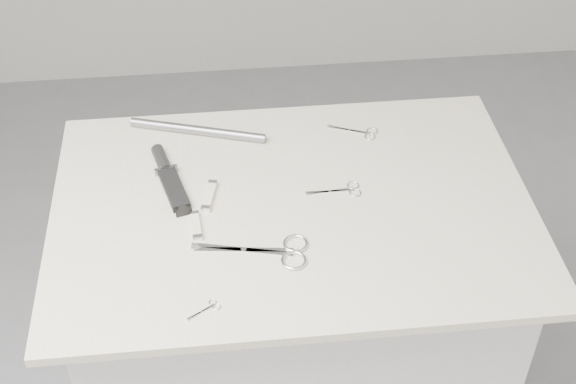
{
  "coord_description": "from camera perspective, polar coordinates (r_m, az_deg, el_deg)",
  "views": [
    {
      "loc": [
        -0.14,
        -1.24,
        2.03
      ],
      "look_at": [
        -0.01,
        0.04,
        0.92
      ],
      "focal_mm": 50.0,
      "sensor_mm": 36.0,
      "label": 1
    }
  ],
  "objects": [
    {
      "name": "sheathed_knife",
      "position": [
        1.74,
        -8.52,
        1.17
      ],
      "size": [
        0.09,
        0.21,
        0.03
      ],
      "rotation": [
        0.0,
        0.0,
        1.83
      ],
      "color": "black",
      "rests_on": "display_board"
    },
    {
      "name": "plinth",
      "position": [
        2.01,
        0.29,
        -10.91
      ],
      "size": [
        0.9,
        0.6,
        0.9
      ],
      "primitive_type": "cube",
      "color": "silver",
      "rests_on": "ground"
    },
    {
      "name": "large_shears",
      "position": [
        1.56,
        -0.83,
        -4.23
      ],
      "size": [
        0.23,
        0.1,
        0.01
      ],
      "rotation": [
        0.0,
        0.0,
        -0.18
      ],
      "color": "white",
      "rests_on": "display_board"
    },
    {
      "name": "tiny_scissors",
      "position": [
        1.47,
        -5.75,
        -8.26
      ],
      "size": [
        0.06,
        0.05,
        0.0
      ],
      "rotation": [
        0.0,
        0.0,
        0.55
      ],
      "color": "white",
      "rests_on": "display_board"
    },
    {
      "name": "pocket_knife_b",
      "position": [
        1.62,
        -6.57,
        -2.41
      ],
      "size": [
        0.02,
        0.08,
        0.01
      ],
      "rotation": [
        0.0,
        0.0,
        1.64
      ],
      "color": "silver",
      "rests_on": "display_board"
    },
    {
      "name": "embroidery_scissors_a",
      "position": [
        1.7,
        3.95,
        0.13
      ],
      "size": [
        0.12,
        0.05,
        0.0
      ],
      "rotation": [
        0.0,
        0.0,
        0.03
      ],
      "color": "white",
      "rests_on": "display_board"
    },
    {
      "name": "metal_rail",
      "position": [
        1.86,
        -6.45,
        4.39
      ],
      "size": [
        0.31,
        0.12,
        0.02
      ],
      "primitive_type": "cylinder",
      "rotation": [
        0.0,
        1.57,
        -0.31
      ],
      "color": "gray",
      "rests_on": "display_board"
    },
    {
      "name": "display_board",
      "position": [
        1.67,
        0.34,
        -1.12
      ],
      "size": [
        1.0,
        0.7,
        0.02
      ],
      "primitive_type": "cube",
      "color": "beige",
      "rests_on": "plinth"
    },
    {
      "name": "pocket_knife_a",
      "position": [
        1.69,
        -5.62,
        -0.27
      ],
      "size": [
        0.04,
        0.09,
        0.01
      ],
      "rotation": [
        0.0,
        0.0,
        1.36
      ],
      "color": "silver",
      "rests_on": "display_board"
    },
    {
      "name": "embroidery_scissors_b",
      "position": [
        1.87,
        5.24,
        4.26
      ],
      "size": [
        0.11,
        0.07,
        0.0
      ],
      "rotation": [
        0.0,
        0.0,
        -0.4
      ],
      "color": "white",
      "rests_on": "display_board"
    }
  ]
}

